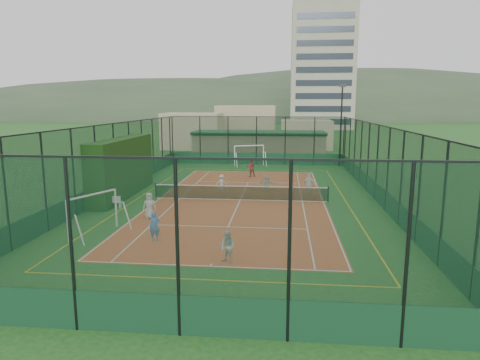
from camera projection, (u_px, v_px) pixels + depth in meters
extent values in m
plane|color=#1B511F|center=(240.00, 200.00, 28.62)|extent=(300.00, 300.00, 0.00)
cube|color=#B74828|center=(240.00, 200.00, 28.62)|extent=(11.17, 23.97, 0.01)
cube|color=beige|center=(322.00, 67.00, 105.05)|extent=(15.00, 12.00, 30.00)
cube|color=black|center=(122.00, 167.00, 29.64)|extent=(1.38, 9.17, 4.01)
imported|color=silver|center=(149.00, 206.00, 23.87)|extent=(0.82, 0.64, 1.47)
imported|color=#4A78D2|center=(155.00, 226.00, 20.04)|extent=(0.60, 0.53, 1.39)
imported|color=silver|center=(228.00, 247.00, 17.26)|extent=(0.81, 0.76, 1.32)
imported|color=white|center=(222.00, 182.00, 31.68)|extent=(0.77, 0.45, 1.18)
imported|color=white|center=(309.00, 184.00, 29.94)|extent=(0.97, 0.60, 1.54)
imported|color=silver|center=(267.00, 184.00, 31.05)|extent=(1.20, 0.61, 1.23)
imported|color=#B2132B|center=(251.00, 167.00, 37.32)|extent=(1.06, 1.00, 1.73)
sphere|color=#CCE033|center=(281.00, 198.00, 29.00)|extent=(0.07, 0.07, 0.07)
sphere|color=#CCE033|center=(269.00, 198.00, 29.14)|extent=(0.07, 0.07, 0.07)
sphere|color=#CCE033|center=(216.00, 195.00, 30.06)|extent=(0.07, 0.07, 0.07)
sphere|color=#CCE033|center=(254.00, 193.00, 30.61)|extent=(0.07, 0.07, 0.07)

